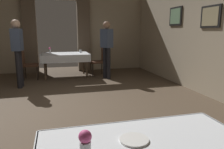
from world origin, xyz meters
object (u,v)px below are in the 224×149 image
object	(u,v)px
dining_table_mid	(65,56)
chair_mid_right	(100,59)
plate_near_b	(134,140)
flower_vase_mid	(50,50)
person_diner_standing_aside	(107,45)
flower_vase_near	(85,145)
chair_mid_left	(28,62)
person_waiter_by_doorway	(18,48)
glass_mid_b	(80,51)

from	to	relation	value
dining_table_mid	chair_mid_right	world-z (taller)	chair_mid_right
plate_near_b	flower_vase_mid	size ratio (longest dim) A/B	1.03
dining_table_mid	person_diner_standing_aside	distance (m)	1.38
flower_vase_near	flower_vase_mid	world-z (taller)	same
chair_mid_left	flower_vase_mid	world-z (taller)	flower_vase_mid
flower_vase_near	person_diner_standing_aside	distance (m)	5.49
chair_mid_right	plate_near_b	size ratio (longest dim) A/B	4.93
chair_mid_right	dining_table_mid	bearing A→B (deg)	-177.25
chair_mid_right	chair_mid_left	world-z (taller)	same
chair_mid_right	plate_near_b	world-z (taller)	chair_mid_right
dining_table_mid	chair_mid_right	size ratio (longest dim) A/B	1.58
plate_near_b	person_waiter_by_doorway	size ratio (longest dim) A/B	0.11
chair_mid_right	person_diner_standing_aside	size ratio (longest dim) A/B	0.54
chair_mid_right	flower_vase_mid	distance (m)	1.64
chair_mid_right	person_waiter_by_doorway	world-z (taller)	person_waiter_by_doorway
chair_mid_right	person_waiter_by_doorway	xyz separation A→B (m)	(-2.33, -1.08, 0.51)
dining_table_mid	person_waiter_by_doorway	size ratio (longest dim) A/B	0.85
glass_mid_b	person_diner_standing_aside	size ratio (longest dim) A/B	0.06
chair_mid_right	glass_mid_b	xyz separation A→B (m)	(-0.62, 0.10, 0.28)
plate_near_b	flower_vase_mid	bearing A→B (deg)	96.02
chair_mid_right	plate_near_b	distance (m)	5.86
flower_vase_near	plate_near_b	distance (m)	0.38
plate_near_b	flower_vase_mid	world-z (taller)	flower_vase_mid
flower_vase_mid	dining_table_mid	bearing A→B (deg)	-33.01
plate_near_b	person_diner_standing_aside	world-z (taller)	person_diner_standing_aside
dining_table_mid	plate_near_b	bearing A→B (deg)	-88.33
flower_vase_mid	person_waiter_by_doorway	bearing A→B (deg)	-119.31
chair_mid_left	person_diner_standing_aside	world-z (taller)	person_diner_standing_aside
flower_vase_mid	glass_mid_b	size ratio (longest dim) A/B	1.89
dining_table_mid	chair_mid_right	xyz separation A→B (m)	(1.12, 0.05, -0.15)
chair_mid_left	glass_mid_b	xyz separation A→B (m)	(1.61, 0.23, 0.28)
person_waiter_by_doorway	person_diner_standing_aside	world-z (taller)	same
flower_vase_mid	person_diner_standing_aside	xyz separation A→B (m)	(1.67, -0.87, 0.17)
flower_vase_near	flower_vase_mid	distance (m)	6.19
flower_vase_mid	chair_mid_right	bearing A→B (deg)	-8.98
plate_near_b	person_diner_standing_aside	bearing A→B (deg)	78.60
glass_mid_b	person_diner_standing_aside	distance (m)	1.03
flower_vase_near	glass_mid_b	xyz separation A→B (m)	(0.66, 6.03, -0.05)
chair_mid_left	glass_mid_b	bearing A→B (deg)	7.95
flower_vase_mid	glass_mid_b	xyz separation A→B (m)	(0.96, -0.15, -0.05)
dining_table_mid	person_diner_standing_aside	size ratio (longest dim) A/B	0.85
plate_near_b	person_waiter_by_doorway	distance (m)	4.90
flower_vase_near	person_waiter_by_doorway	xyz separation A→B (m)	(-1.05, 4.85, 0.17)
flower_vase_near	plate_near_b	world-z (taller)	flower_vase_near
chair_mid_right	glass_mid_b	size ratio (longest dim) A/B	9.55
flower_vase_near	person_diner_standing_aside	bearing A→B (deg)	75.52
chair_mid_right	flower_vase_mid	size ratio (longest dim) A/B	5.06
flower_vase_near	person_diner_standing_aside	size ratio (longest dim) A/B	0.11
chair_mid_left	glass_mid_b	size ratio (longest dim) A/B	9.55
flower_vase_near	person_waiter_by_doorway	bearing A→B (deg)	102.19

